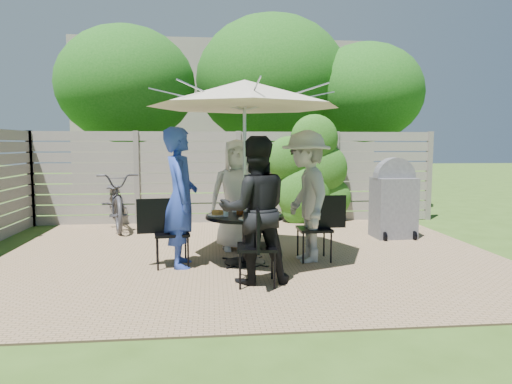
{
  "coord_description": "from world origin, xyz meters",
  "views": [
    {
      "loc": [
        -0.56,
        -6.13,
        1.59
      ],
      "look_at": [
        0.05,
        -0.01,
        0.94
      ],
      "focal_mm": 32.0,
      "sensor_mm": 36.0,
      "label": 1
    }
  ],
  "objects": [
    {
      "name": "coffee_cup",
      "position": [
        -0.03,
        0.01,
        0.73
      ],
      "size": [
        0.08,
        0.08,
        0.12
      ],
      "primitive_type": "cylinder",
      "color": "#C6B293",
      "rests_on": "patio_table"
    },
    {
      "name": "plate_right",
      "position": [
        0.25,
        -0.19,
        0.69
      ],
      "size": [
        0.26,
        0.26,
        0.06
      ],
      "color": "white",
      "rests_on": "patio_table"
    },
    {
      "name": "patio_table",
      "position": [
        -0.11,
        -0.21,
        0.46
      ],
      "size": [
        1.08,
        1.08,
        0.67
      ],
      "rotation": [
        0.0,
        0.0,
        0.06
      ],
      "color": "black",
      "rests_on": "ground"
    },
    {
      "name": "person_back",
      "position": [
        -0.17,
        0.62,
        0.83
      ],
      "size": [
        0.85,
        0.58,
        1.66
      ],
      "primitive_type": "imported",
      "rotation": [
        0.0,
        0.0,
        6.35
      ],
      "color": "silver",
      "rests_on": "ground"
    },
    {
      "name": "person_right",
      "position": [
        0.71,
        -0.16,
        0.89
      ],
      "size": [
        0.73,
        1.19,
        1.77
      ],
      "primitive_type": "imported",
      "rotation": [
        0.0,
        0.0,
        4.78
      ],
      "color": "#A1A29E",
      "rests_on": "ground"
    },
    {
      "name": "glass_left",
      "position": [
        -0.37,
        -0.33,
        0.74
      ],
      "size": [
        0.07,
        0.07,
        0.14
      ],
      "primitive_type": "cylinder",
      "color": "silver",
      "rests_on": "patio_table"
    },
    {
      "name": "chair_front",
      "position": [
        -0.05,
        -1.18,
        0.27
      ],
      "size": [
        0.46,
        0.66,
        0.9
      ],
      "rotation": [
        0.0,
        0.0,
        1.51
      ],
      "color": "black",
      "rests_on": "ground"
    },
    {
      "name": "glass_back",
      "position": [
        -0.24,
        0.04,
        0.74
      ],
      "size": [
        0.07,
        0.07,
        0.14
      ],
      "primitive_type": "cylinder",
      "color": "silver",
      "rests_on": "patio_table"
    },
    {
      "name": "chair_right",
      "position": [
        0.85,
        -0.15,
        0.27
      ],
      "size": [
        0.65,
        0.44,
        0.9
      ],
      "rotation": [
        0.0,
        0.0,
        3.15
      ],
      "color": "black",
      "rests_on": "ground"
    },
    {
      "name": "person_left",
      "position": [
        -0.94,
        -0.27,
        0.9
      ],
      "size": [
        0.47,
        0.69,
        1.81
      ],
      "primitive_type": "imported",
      "rotation": [
        0.0,
        0.0,
        7.92
      ],
      "color": "#253EA2",
      "rests_on": "ground"
    },
    {
      "name": "bbq_grill",
      "position": [
        2.51,
        1.22,
        0.62
      ],
      "size": [
        0.69,
        0.54,
        1.37
      ],
      "rotation": [
        0.0,
        0.0,
        0.04
      ],
      "color": "slate",
      "rests_on": "ground"
    },
    {
      "name": "syrup_jug",
      "position": [
        -0.18,
        -0.17,
        0.75
      ],
      "size": [
        0.09,
        0.09,
        0.16
      ],
      "primitive_type": "cylinder",
      "color": "#59280C",
      "rests_on": "patio_table"
    },
    {
      "name": "person_front",
      "position": [
        -0.06,
        -1.04,
        0.84
      ],
      "size": [
        0.86,
        0.69,
        1.68
      ],
      "primitive_type": "imported",
      "rotation": [
        0.0,
        0.0,
        3.21
      ],
      "color": "black",
      "rests_on": "ground"
    },
    {
      "name": "glass_front",
      "position": [
        0.01,
        -0.46,
        0.74
      ],
      "size": [
        0.07,
        0.07,
        0.14
      ],
      "primitive_type": "cylinder",
      "color": "silver",
      "rests_on": "patio_table"
    },
    {
      "name": "chair_left",
      "position": [
        -1.08,
        -0.28,
        0.27
      ],
      "size": [
        0.68,
        0.49,
        0.9
      ],
      "rotation": [
        0.0,
        0.0,
        6.42
      ],
      "color": "black",
      "rests_on": "ground"
    },
    {
      "name": "plate_back",
      "position": [
        -0.14,
        0.15,
        0.69
      ],
      "size": [
        0.26,
        0.26,
        0.06
      ],
      "color": "white",
      "rests_on": "patio_table"
    },
    {
      "name": "plate_left",
      "position": [
        -0.47,
        -0.24,
        0.69
      ],
      "size": [
        0.26,
        0.26,
        0.06
      ],
      "color": "white",
      "rests_on": "patio_table"
    },
    {
      "name": "umbrella",
      "position": [
        -0.11,
        -0.21,
        2.23
      ],
      "size": [
        2.64,
        2.64,
        2.41
      ],
      "rotation": [
        0.0,
        0.0,
        0.06
      ],
      "color": "silver",
      "rests_on": "ground"
    },
    {
      "name": "backyard_envelope",
      "position": [
        0.09,
        10.29,
        2.61
      ],
      "size": [
        60.0,
        60.0,
        5.0
      ],
      "color": "#345219",
      "rests_on": "ground"
    },
    {
      "name": "bicycle",
      "position": [
        -2.34,
        2.6,
        0.54
      ],
      "size": [
        1.25,
        2.15,
        1.07
      ],
      "primitive_type": "imported",
      "rotation": [
        0.0,
        0.0,
        0.28
      ],
      "color": "#333338",
      "rests_on": "ground"
    },
    {
      "name": "chair_back",
      "position": [
        -0.17,
        0.75,
        0.27
      ],
      "size": [
        0.44,
        0.66,
        0.91
      ],
      "rotation": [
        0.0,
        0.0,
        4.7
      ],
      "color": "black",
      "rests_on": "ground"
    },
    {
      "name": "plate_front",
      "position": [
        -0.09,
        -0.57,
        0.69
      ],
      "size": [
        0.26,
        0.26,
        0.06
      ],
      "color": "white",
      "rests_on": "patio_table"
    }
  ]
}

